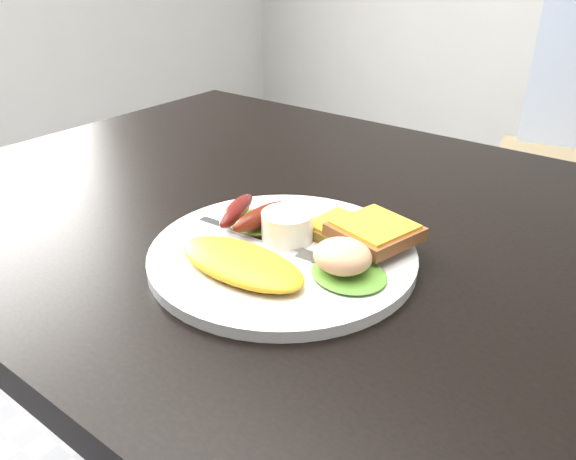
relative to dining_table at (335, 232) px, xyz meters
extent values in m
cube|color=black|center=(0.00, 0.00, 0.00)|extent=(1.20, 0.80, 0.04)
imported|color=#134D88|center=(-0.05, 0.48, 0.02)|extent=(0.64, 0.55, 1.51)
cylinder|color=white|center=(0.01, -0.12, 0.03)|extent=(0.29, 0.29, 0.01)
ellipsoid|color=#5B9E24|center=(-0.05, -0.09, 0.04)|extent=(0.09, 0.09, 0.01)
ellipsoid|color=#53861D|center=(0.10, -0.13, 0.04)|extent=(0.10, 0.09, 0.01)
ellipsoid|color=#FFA739|center=(0.00, -0.18, 0.04)|extent=(0.15, 0.07, 0.02)
ellipsoid|color=#5A100D|center=(-0.07, -0.11, 0.05)|extent=(0.05, 0.09, 0.02)
ellipsoid|color=#61220D|center=(-0.04, -0.10, 0.05)|extent=(0.03, 0.09, 0.02)
cylinder|color=white|center=(0.00, -0.10, 0.05)|extent=(0.07, 0.07, 0.03)
cube|color=olive|center=(0.04, -0.05, 0.04)|extent=(0.08, 0.08, 0.01)
cube|color=#965D2A|center=(0.09, -0.06, 0.05)|extent=(0.10, 0.10, 0.01)
ellipsoid|color=#FBE4B5|center=(0.09, -0.13, 0.06)|extent=(0.06, 0.06, 0.03)
cube|color=#ADAFB7|center=(-0.04, -0.12, 0.03)|extent=(0.14, 0.02, 0.00)
camera|label=1|loc=(0.34, -0.54, 0.33)|focal=35.00mm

